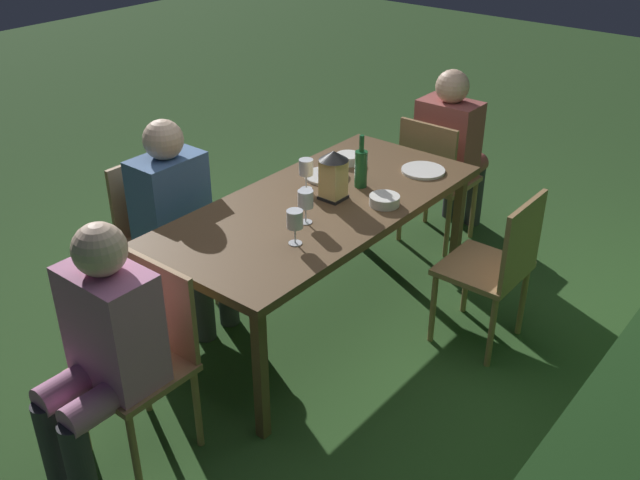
% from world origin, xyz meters
% --- Properties ---
extents(ground_plane, '(16.00, 16.00, 0.00)m').
position_xyz_m(ground_plane, '(0.00, 0.00, 0.00)').
color(ground_plane, '#2D5123').
extents(dining_table, '(1.85, 0.86, 0.75)m').
position_xyz_m(dining_table, '(0.00, 0.00, 0.69)').
color(dining_table, brown).
rests_on(dining_table, ground).
extents(chair_side_right_a, '(0.42, 0.40, 0.87)m').
position_xyz_m(chair_side_right_a, '(-0.42, 0.82, 0.49)').
color(chair_side_right_a, '#937047').
rests_on(chair_side_right_a, ground).
extents(chair_head_far, '(0.40, 0.42, 0.87)m').
position_xyz_m(chair_head_far, '(1.17, 0.00, 0.49)').
color(chair_head_far, '#937047').
rests_on(chair_head_far, ground).
extents(person_in_pink, '(0.48, 0.38, 1.15)m').
position_xyz_m(person_in_pink, '(1.37, 0.00, 0.64)').
color(person_in_pink, '#C675A3').
rests_on(person_in_pink, ground).
extents(chair_head_near, '(0.40, 0.42, 0.87)m').
position_xyz_m(chair_head_near, '(-1.17, 0.00, 0.49)').
color(chair_head_near, '#937047').
rests_on(chair_head_near, ground).
extents(person_in_rust, '(0.48, 0.38, 1.15)m').
position_xyz_m(person_in_rust, '(-1.37, 0.00, 0.64)').
color(person_in_rust, '#9E4C47').
rests_on(person_in_rust, ground).
extents(chair_side_left_b, '(0.42, 0.40, 0.87)m').
position_xyz_m(chair_side_left_b, '(0.42, -0.82, 0.49)').
color(chair_side_left_b, '#937047').
rests_on(chair_side_left_b, ground).
extents(person_in_blue, '(0.38, 0.47, 1.15)m').
position_xyz_m(person_in_blue, '(0.42, -0.62, 0.64)').
color(person_in_blue, '#426699').
rests_on(person_in_blue, ground).
extents(lantern_centerpiece, '(0.15, 0.15, 0.27)m').
position_xyz_m(lantern_centerpiece, '(-0.08, 0.03, 0.89)').
color(lantern_centerpiece, black).
rests_on(lantern_centerpiece, dining_table).
extents(green_bottle_on_table, '(0.07, 0.07, 0.29)m').
position_xyz_m(green_bottle_on_table, '(-0.29, 0.05, 0.85)').
color(green_bottle_on_table, '#1E5B2D').
rests_on(green_bottle_on_table, dining_table).
extents(wine_glass_a, '(0.08, 0.08, 0.17)m').
position_xyz_m(wine_glass_a, '(0.22, 0.09, 0.86)').
color(wine_glass_a, silver).
rests_on(wine_glass_a, dining_table).
extents(wine_glass_b, '(0.08, 0.08, 0.17)m').
position_xyz_m(wine_glass_b, '(-0.08, -0.16, 0.86)').
color(wine_glass_b, silver).
rests_on(wine_glass_b, dining_table).
extents(wine_glass_c, '(0.08, 0.08, 0.17)m').
position_xyz_m(wine_glass_c, '(0.41, 0.18, 0.86)').
color(wine_glass_c, silver).
rests_on(wine_glass_c, dining_table).
extents(plate_a, '(0.24, 0.24, 0.01)m').
position_xyz_m(plate_a, '(-0.27, -0.17, 0.75)').
color(plate_a, silver).
rests_on(plate_a, dining_table).
extents(plate_b, '(0.24, 0.24, 0.01)m').
position_xyz_m(plate_b, '(-0.67, 0.21, 0.75)').
color(plate_b, white).
rests_on(plate_b, dining_table).
extents(bowl_olives, '(0.14, 0.14, 0.05)m').
position_xyz_m(bowl_olives, '(-0.50, -0.20, 0.77)').
color(bowl_olives, silver).
rests_on(bowl_olives, dining_table).
extents(bowl_bread, '(0.16, 0.16, 0.05)m').
position_xyz_m(bowl_bread, '(-0.18, 0.28, 0.77)').
color(bowl_bread, silver).
rests_on(bowl_bread, dining_table).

